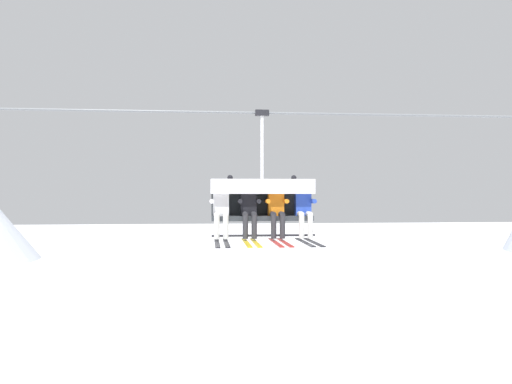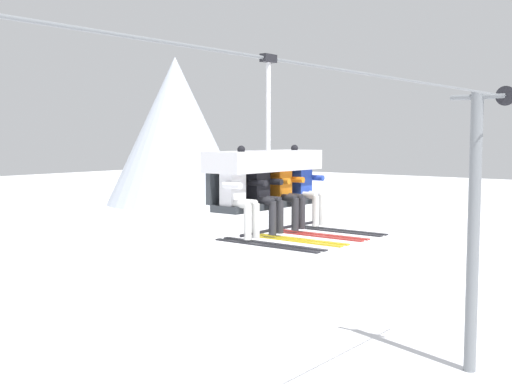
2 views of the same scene
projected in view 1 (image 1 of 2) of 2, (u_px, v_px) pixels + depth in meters
The scene contains 6 objects.
lift_cable at pixel (349, 114), 10.43m from camera, with size 20.62×0.05×0.05m.
chairlift_chair at pixel (262, 193), 10.32m from camera, with size 2.11×0.74×2.58m.
skier_white at pixel (221, 207), 10.02m from camera, with size 0.48×1.70×1.34m.
skier_black at pixel (249, 208), 10.07m from camera, with size 0.46×1.70×1.23m.
skier_orange at pixel (277, 208), 10.12m from camera, with size 0.46×1.70×1.23m.
skier_blue at pixel (304, 207), 10.18m from camera, with size 0.48×1.70×1.34m.
Camera 1 is at (-1.78, -10.99, 6.55)m, focal length 35.00 mm.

